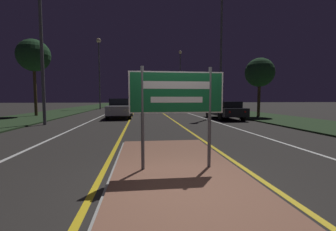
{
  "coord_description": "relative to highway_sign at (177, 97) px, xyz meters",
  "views": [
    {
      "loc": [
        -0.73,
        -3.77,
        1.57
      ],
      "look_at": [
        0.0,
        2.31,
        1.1
      ],
      "focal_mm": 24.0,
      "sensor_mm": 36.0,
      "label": 1
    }
  ],
  "objects": [
    {
      "name": "car_receding_3",
      "position": [
        5.75,
        46.01,
        -0.81
      ],
      "size": [
        1.93,
        4.1,
        1.47
      ],
      "color": "#4C514C",
      "rests_on": "ground_plane"
    },
    {
      "name": "verge_left",
      "position": [
        -9.5,
        19.19,
        -1.55
      ],
      "size": [
        5.0,
        100.0,
        0.08
      ],
      "color": "#23381E",
      "rests_on": "ground_plane"
    },
    {
      "name": "ground_plane",
      "position": [
        0.0,
        -0.81,
        -1.59
      ],
      "size": [
        160.0,
        160.0,
        0.0
      ],
      "primitive_type": "plane",
      "color": "#282623"
    },
    {
      "name": "roadside_palm_left",
      "position": [
        -9.68,
        15.85,
        3.55
      ],
      "size": [
        2.67,
        2.67,
        6.43
      ],
      "color": "#4C3823",
      "rests_on": "verge_left"
    },
    {
      "name": "lane_line_white_left",
      "position": [
        -4.2,
        24.19,
        -1.58
      ],
      "size": [
        0.12,
        70.0,
        0.01
      ],
      "color": "silver",
      "rests_on": "ground_plane"
    },
    {
      "name": "streetlight_right_far",
      "position": [
        6.46,
        36.41,
        5.11
      ],
      "size": [
        0.56,
        0.56,
        10.21
      ],
      "color": "#56565B",
      "rests_on": "ground_plane"
    },
    {
      "name": "edge_line_white_right",
      "position": [
        7.2,
        24.19,
        -1.58
      ],
      "size": [
        0.1,
        70.0,
        0.01
      ],
      "color": "silver",
      "rests_on": "ground_plane"
    },
    {
      "name": "centre_line_yellow_left",
      "position": [
        -1.55,
        24.19,
        -1.58
      ],
      "size": [
        0.12,
        70.0,
        0.01
      ],
      "color": "gold",
      "rests_on": "ground_plane"
    },
    {
      "name": "car_receding_0",
      "position": [
        5.6,
        11.84,
        -0.88
      ],
      "size": [
        1.86,
        4.78,
        1.34
      ],
      "color": "black",
      "rests_on": "ground_plane"
    },
    {
      "name": "median_island",
      "position": [
        0.0,
        0.0,
        -1.55
      ],
      "size": [
        2.72,
        6.31,
        0.1
      ],
      "color": "#999993",
      "rests_on": "ground_plane"
    },
    {
      "name": "car_approaching_0",
      "position": [
        -2.37,
        13.76,
        -0.78
      ],
      "size": [
        1.85,
        4.66,
        1.55
      ],
      "color": "#B7B7BC",
      "rests_on": "ground_plane"
    },
    {
      "name": "car_receding_1",
      "position": [
        2.79,
        23.26,
        -0.86
      ],
      "size": [
        1.84,
        4.38,
        1.33
      ],
      "color": "silver",
      "rests_on": "ground_plane"
    },
    {
      "name": "highway_sign",
      "position": [
        0.0,
        0.0,
        0.0
      ],
      "size": [
        1.96,
        0.07,
        2.11
      ],
      "color": "#56565B",
      "rests_on": "median_island"
    },
    {
      "name": "car_receding_2",
      "position": [
        2.67,
        34.4,
        -0.86
      ],
      "size": [
        1.85,
        4.51,
        1.34
      ],
      "color": "navy",
      "rests_on": "ground_plane"
    },
    {
      "name": "edge_line_white_left",
      "position": [
        -7.2,
        24.19,
        -1.58
      ],
      "size": [
        0.1,
        70.0,
        0.01
      ],
      "color": "silver",
      "rests_on": "ground_plane"
    },
    {
      "name": "streetlight_left_far",
      "position": [
        -6.55,
        28.54,
        5.37
      ],
      "size": [
        0.63,
        0.63,
        9.98
      ],
      "color": "#56565B",
      "rests_on": "ground_plane"
    },
    {
      "name": "roadside_palm_right",
      "position": [
        8.99,
        13.03,
        2.08
      ],
      "size": [
        2.36,
        2.36,
        4.79
      ],
      "color": "#4C3823",
      "rests_on": "verge_right"
    },
    {
      "name": "centre_line_yellow_right",
      "position": [
        1.55,
        24.19,
        -1.58
      ],
      "size": [
        0.12,
        70.0,
        0.01
      ],
      "color": "gold",
      "rests_on": "ground_plane"
    },
    {
      "name": "lane_line_white_right",
      "position": [
        4.2,
        24.19,
        -1.58
      ],
      "size": [
        0.12,
        70.0,
        0.01
      ],
      "color": "silver",
      "rests_on": "ground_plane"
    },
    {
      "name": "streetlight_left_near",
      "position": [
        -6.4,
        9.41,
        5.38
      ],
      "size": [
        0.56,
        0.56,
        10.72
      ],
      "color": "#56565B",
      "rests_on": "ground_plane"
    },
    {
      "name": "verge_right",
      "position": [
        9.5,
        19.19,
        -1.55
      ],
      "size": [
        5.0,
        100.0,
        0.08
      ],
      "color": "#23381E",
      "rests_on": "ground_plane"
    },
    {
      "name": "streetlight_right_near",
      "position": [
        6.19,
        14.48,
        5.18
      ],
      "size": [
        0.54,
        0.54,
        10.61
      ],
      "color": "#56565B",
      "rests_on": "ground_plane"
    }
  ]
}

